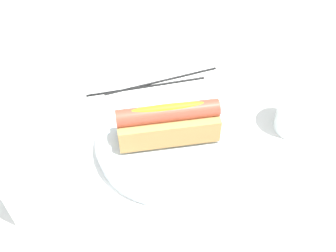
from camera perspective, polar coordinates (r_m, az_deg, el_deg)
ground_plane at (r=0.60m, az=-1.17°, el=-4.60°), size 2.40×2.40×0.00m
serving_bowl at (r=0.60m, az=0.00°, el=-2.18°), size 0.23×0.23×0.03m
hotdog_front at (r=0.57m, az=0.00°, el=0.53°), size 0.15×0.05×0.06m
water_glass at (r=0.65m, az=18.83°, el=2.27°), size 0.07×0.07×0.09m
napkin_box at (r=0.52m, az=-17.59°, el=-6.71°), size 0.11×0.05×0.15m
chopstick_near at (r=0.72m, az=-3.19°, el=5.93°), size 0.22×0.03×0.01m
chopstick_far at (r=0.73m, az=-0.91°, el=6.77°), size 0.22×0.05×0.01m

